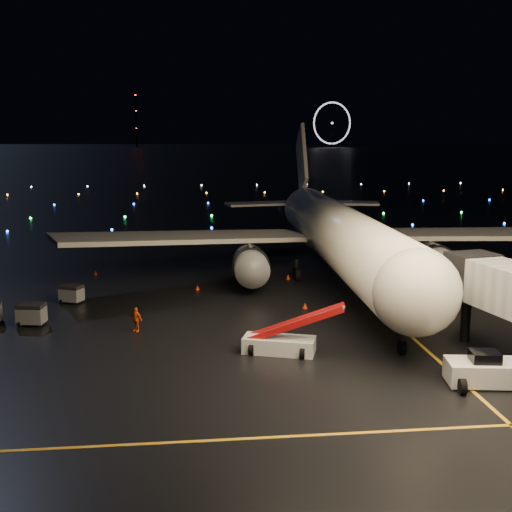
# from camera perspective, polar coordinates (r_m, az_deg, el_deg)

# --- Properties ---
(ground) EXTENTS (2000.00, 2000.00, 0.00)m
(ground) POSITION_cam_1_polar(r_m,az_deg,el_deg) (339.66, -5.59, 8.20)
(ground) COLOR black
(ground) RESTS_ON ground
(lane_centre) EXTENTS (0.25, 80.00, 0.02)m
(lane_centre) POSITION_cam_1_polar(r_m,az_deg,el_deg) (58.66, 10.30, -4.03)
(lane_centre) COLOR gold
(lane_centre) RESTS_ON ground
(lane_cross) EXTENTS (60.00, 0.25, 0.02)m
(lane_cross) POSITION_cam_1_polar(r_m,az_deg,el_deg) (32.83, -6.72, -16.11)
(lane_cross) COLOR gold
(lane_cross) RESTS_ON ground
(airliner) EXTENTS (59.31, 56.53, 16.28)m
(airliner) POSITION_cam_1_polar(r_m,az_deg,el_deg) (67.53, 6.92, 5.01)
(airliner) COLOR beige
(airliner) RESTS_ON ground
(pushback_tug) EXTENTS (4.65, 2.91, 2.07)m
(pushback_tug) POSITION_cam_1_polar(r_m,az_deg,el_deg) (41.30, 19.60, -9.36)
(pushback_tug) COLOR silver
(pushback_tug) RESTS_ON ground
(belt_loader) EXTENTS (7.46, 4.09, 3.49)m
(belt_loader) POSITION_cam_1_polar(r_m,az_deg,el_deg) (44.20, 2.07, -6.44)
(belt_loader) COLOR silver
(belt_loader) RESTS_ON ground
(crew_c) EXTENTS (1.18, 1.04, 1.91)m
(crew_c) POSITION_cam_1_polar(r_m,az_deg,el_deg) (49.89, -10.63, -5.55)
(crew_c) COLOR #FF5E0F
(crew_c) RESTS_ON ground
(safety_cone_0) EXTENTS (0.55, 0.55, 0.51)m
(safety_cone_0) POSITION_cam_1_polar(r_m,az_deg,el_deg) (55.75, 4.38, -4.40)
(safety_cone_0) COLOR #FC390D
(safety_cone_0) RESTS_ON ground
(safety_cone_1) EXTENTS (0.53, 0.53, 0.49)m
(safety_cone_1) POSITION_cam_1_polar(r_m,az_deg,el_deg) (66.72, 2.87, -1.86)
(safety_cone_1) COLOR #FC390D
(safety_cone_1) RESTS_ON ground
(safety_cone_2) EXTENTS (0.51, 0.51, 0.45)m
(safety_cone_2) POSITION_cam_1_polar(r_m,az_deg,el_deg) (62.37, -5.23, -2.81)
(safety_cone_2) COLOR #FC390D
(safety_cone_2) RESTS_ON ground
(safety_cone_3) EXTENTS (0.51, 0.51, 0.45)m
(safety_cone_3) POSITION_cam_1_polar(r_m,az_deg,el_deg) (70.88, -14.08, -1.44)
(safety_cone_3) COLOR #FC390D
(safety_cone_3) RESTS_ON ground
(ferris_wheel) EXTENTS (49.33, 16.80, 52.00)m
(ferris_wheel) POSITION_cam_1_polar(r_m,az_deg,el_deg) (779.18, 6.78, 11.50)
(ferris_wheel) COLOR black
(ferris_wheel) RESTS_ON ground
(radio_mast) EXTENTS (1.80, 1.80, 64.00)m
(radio_mast) POSITION_cam_1_polar(r_m,az_deg,el_deg) (781.46, -10.59, 11.83)
(radio_mast) COLOR black
(radio_mast) RESTS_ON ground
(taxiway_lights) EXTENTS (164.00, 92.00, 0.36)m
(taxiway_lights) POSITION_cam_1_polar(r_m,az_deg,el_deg) (146.11, -4.51, 4.98)
(taxiway_lights) COLOR black
(taxiway_lights) RESTS_ON ground
(baggage_cart_0) EXTENTS (2.26, 1.98, 1.60)m
(baggage_cart_0) POSITION_cam_1_polar(r_m,az_deg,el_deg) (59.59, -16.09, -3.26)
(baggage_cart_0) COLOR gray
(baggage_cart_0) RESTS_ON ground
(baggage_cart_1) EXTENTS (2.26, 1.76, 1.73)m
(baggage_cart_1) POSITION_cam_1_polar(r_m,az_deg,el_deg) (53.65, -19.34, -4.92)
(baggage_cart_1) COLOR gray
(baggage_cart_1) RESTS_ON ground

